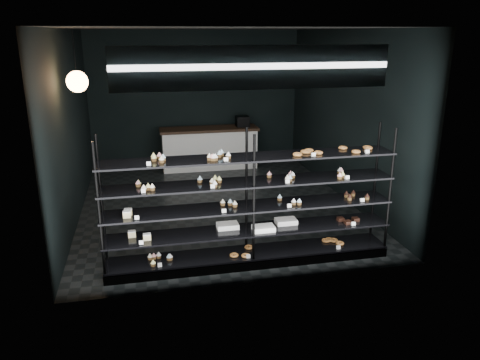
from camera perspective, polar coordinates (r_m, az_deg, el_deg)
The scene contains 5 objects.
room at distance 8.54m, azimuth -2.98°, elevation 7.19°, with size 5.01×6.01×3.20m.
display_shelf at distance 6.51m, azimuth 0.96°, elevation -5.10°, with size 4.00×0.50×1.91m.
signage at distance 5.55m, azimuth 1.84°, elevation 13.55°, with size 3.30×0.05×0.50m.
pendant_lamp at distance 7.36m, azimuth -19.23°, elevation 11.27°, with size 0.31×0.31×0.89m.
service_counter at distance 11.23m, azimuth -3.70°, elevation 3.98°, with size 2.31×0.65×1.23m.
Camera 1 is at (-1.33, -8.30, 3.14)m, focal length 35.00 mm.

